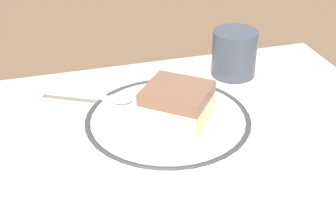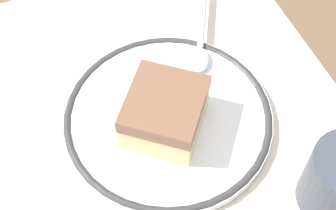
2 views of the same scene
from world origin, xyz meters
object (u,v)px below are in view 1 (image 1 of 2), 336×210
(plate, at_px, (168,121))
(spoon, at_px, (100,97))
(cake_slice, at_px, (177,104))
(cup, at_px, (234,56))

(plate, distance_m, spoon, 0.10)
(cake_slice, relative_size, spoon, 0.83)
(spoon, relative_size, cup, 1.81)
(cup, bearing_deg, spoon, 10.82)
(plate, xyz_separation_m, spoon, (0.08, -0.07, 0.01))
(cake_slice, distance_m, cup, 0.17)
(plate, height_order, cake_slice, cake_slice)
(plate, relative_size, cup, 3.05)
(plate, relative_size, cake_slice, 2.03)
(spoon, distance_m, cup, 0.22)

